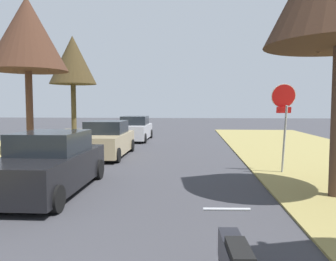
{
  "coord_description": "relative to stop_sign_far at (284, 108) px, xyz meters",
  "views": [
    {
      "loc": [
        1.6,
        -1.12,
        2.27
      ],
      "look_at": [
        0.77,
        9.81,
        1.45
      ],
      "focal_mm": 35.82,
      "sensor_mm": 36.0,
      "label": 1
    }
  ],
  "objects": [
    {
      "name": "stop_sign_far",
      "position": [
        0.0,
        0.0,
        0.0
      ],
      "size": [
        0.81,
        0.55,
        2.94
      ],
      "color": "#9EA0A5",
      "rests_on": "grass_verge_right"
    },
    {
      "name": "street_tree_left_mid_b",
      "position": [
        -10.48,
        3.53,
        3.3
      ],
      "size": [
        3.57,
        3.57,
        7.13
      ],
      "color": "#513528",
      "rests_on": "grass_verge_left"
    },
    {
      "name": "parked_sedan_black",
      "position": [
        -6.74,
        -2.91,
        -1.45
      ],
      "size": [
        1.99,
        4.42,
        1.57
      ],
      "color": "black",
      "rests_on": "ground"
    },
    {
      "name": "parked_sedan_tan",
      "position": [
        -6.87,
        3.33,
        -1.45
      ],
      "size": [
        1.99,
        4.42,
        1.57
      ],
      "color": "tan",
      "rests_on": "ground"
    },
    {
      "name": "parked_sedan_silver",
      "position": [
        -6.8,
        10.24,
        -1.45
      ],
      "size": [
        1.99,
        4.42,
        1.57
      ],
      "color": "#BCBCC1",
      "rests_on": "ground"
    },
    {
      "name": "street_tree_left_far",
      "position": [
        -10.81,
        10.12,
        3.0
      ],
      "size": [
        3.01,
        3.01,
        6.73
      ],
      "color": "#483D24",
      "rests_on": "grass_verge_left"
    }
  ]
}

